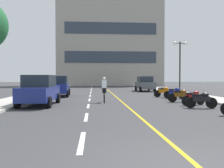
{
  "coord_description": "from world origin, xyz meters",
  "views": [
    {
      "loc": [
        -1.69,
        -4.31,
        1.66
      ],
      "look_at": [
        0.16,
        20.02,
        1.03
      ],
      "focal_mm": 39.1,
      "sensor_mm": 36.0,
      "label": 1
    }
  ],
  "objects_px": {
    "motorcycle_6": "(175,93)",
    "parked_car_near": "(40,90)",
    "parked_car_far": "(145,84)",
    "motorcycle_4": "(194,97)",
    "parked_car_mid": "(59,86)",
    "street_lamp_mid": "(180,55)",
    "motorcycle_3": "(201,100)",
    "motorcycle_5": "(181,95)",
    "motorcycle_7": "(164,92)",
    "cyclist_rider": "(104,89)"
  },
  "relations": [
    {
      "from": "motorcycle_6",
      "to": "parked_car_near",
      "type": "bearing_deg",
      "value": -158.13
    },
    {
      "from": "parked_car_far",
      "to": "motorcycle_4",
      "type": "bearing_deg",
      "value": -91.08
    },
    {
      "from": "parked_car_mid",
      "to": "street_lamp_mid",
      "type": "bearing_deg",
      "value": 10.34
    },
    {
      "from": "motorcycle_3",
      "to": "motorcycle_5",
      "type": "xyz_separation_m",
      "value": [
        0.05,
        3.27,
        0.0
      ]
    },
    {
      "from": "parked_car_mid",
      "to": "motorcycle_7",
      "type": "xyz_separation_m",
      "value": [
        9.11,
        -1.69,
        -0.44
      ]
    },
    {
      "from": "motorcycle_6",
      "to": "cyclist_rider",
      "type": "distance_m",
      "value": 6.21
    },
    {
      "from": "street_lamp_mid",
      "to": "parked_car_mid",
      "type": "bearing_deg",
      "value": -169.66
    },
    {
      "from": "motorcycle_6",
      "to": "cyclist_rider",
      "type": "bearing_deg",
      "value": -156.56
    },
    {
      "from": "parked_car_near",
      "to": "motorcycle_4",
      "type": "xyz_separation_m",
      "value": [
        9.25,
        -0.64,
        -0.44
      ]
    },
    {
      "from": "street_lamp_mid",
      "to": "motorcycle_4",
      "type": "relative_size",
      "value": 3.18
    },
    {
      "from": "parked_car_far",
      "to": "street_lamp_mid",
      "type": "bearing_deg",
      "value": -64.91
    },
    {
      "from": "parked_car_mid",
      "to": "cyclist_rider",
      "type": "bearing_deg",
      "value": -56.52
    },
    {
      "from": "parked_car_far",
      "to": "parked_car_near",
      "type": "bearing_deg",
      "value": -123.04
    },
    {
      "from": "parked_car_near",
      "to": "motorcycle_4",
      "type": "height_order",
      "value": "parked_car_near"
    },
    {
      "from": "parked_car_mid",
      "to": "parked_car_far",
      "type": "distance_m",
      "value": 12.03
    },
    {
      "from": "parked_car_far",
      "to": "motorcycle_6",
      "type": "height_order",
      "value": "parked_car_far"
    },
    {
      "from": "motorcycle_3",
      "to": "parked_car_far",
      "type": "bearing_deg",
      "value": 88.34
    },
    {
      "from": "motorcycle_3",
      "to": "motorcycle_5",
      "type": "height_order",
      "value": "same"
    },
    {
      "from": "motorcycle_5",
      "to": "motorcycle_3",
      "type": "bearing_deg",
      "value": -90.9
    },
    {
      "from": "parked_car_mid",
      "to": "motorcycle_6",
      "type": "xyz_separation_m",
      "value": [
        9.52,
        -3.34,
        -0.44
      ]
    },
    {
      "from": "parked_car_near",
      "to": "motorcycle_6",
      "type": "xyz_separation_m",
      "value": [
        9.62,
        3.86,
        -0.44
      ]
    },
    {
      "from": "parked_car_near",
      "to": "motorcycle_4",
      "type": "bearing_deg",
      "value": -3.93
    },
    {
      "from": "street_lamp_mid",
      "to": "cyclist_rider",
      "type": "bearing_deg",
      "value": -135.36
    },
    {
      "from": "motorcycle_7",
      "to": "cyclist_rider",
      "type": "bearing_deg",
      "value": -142.08
    },
    {
      "from": "motorcycle_3",
      "to": "motorcycle_4",
      "type": "distance_m",
      "value": 1.49
    },
    {
      "from": "motorcycle_3",
      "to": "cyclist_rider",
      "type": "distance_m",
      "value": 6.22
    },
    {
      "from": "parked_car_near",
      "to": "parked_car_far",
      "type": "xyz_separation_m",
      "value": [
        9.54,
        14.66,
        0.0
      ]
    },
    {
      "from": "parked_car_far",
      "to": "motorcycle_6",
      "type": "bearing_deg",
      "value": -89.57
    },
    {
      "from": "parked_car_mid",
      "to": "parked_car_far",
      "type": "bearing_deg",
      "value": 38.35
    },
    {
      "from": "parked_car_mid",
      "to": "motorcycle_3",
      "type": "height_order",
      "value": "parked_car_mid"
    },
    {
      "from": "street_lamp_mid",
      "to": "motorcycle_3",
      "type": "height_order",
      "value": "street_lamp_mid"
    },
    {
      "from": "parked_car_near",
      "to": "cyclist_rider",
      "type": "bearing_deg",
      "value": 19.55
    },
    {
      "from": "motorcycle_4",
      "to": "parked_car_near",
      "type": "bearing_deg",
      "value": 176.07
    },
    {
      "from": "street_lamp_mid",
      "to": "cyclist_rider",
      "type": "xyz_separation_m",
      "value": [
        -8.08,
        -7.98,
        -3.05
      ]
    },
    {
      "from": "parked_car_near",
      "to": "motorcycle_4",
      "type": "relative_size",
      "value": 2.59
    },
    {
      "from": "parked_car_far",
      "to": "motorcycle_7",
      "type": "bearing_deg",
      "value": -92.04
    },
    {
      "from": "motorcycle_5",
      "to": "cyclist_rider",
      "type": "distance_m",
      "value": 5.18
    },
    {
      "from": "motorcycle_4",
      "to": "motorcycle_5",
      "type": "height_order",
      "value": "same"
    },
    {
      "from": "parked_car_mid",
      "to": "motorcycle_5",
      "type": "bearing_deg",
      "value": -33.87
    },
    {
      "from": "parked_car_near",
      "to": "cyclist_rider",
      "type": "height_order",
      "value": "parked_car_near"
    },
    {
      "from": "motorcycle_3",
      "to": "motorcycle_5",
      "type": "relative_size",
      "value": 0.99
    },
    {
      "from": "parked_car_mid",
      "to": "motorcycle_7",
      "type": "distance_m",
      "value": 9.28
    },
    {
      "from": "parked_car_mid",
      "to": "motorcycle_6",
      "type": "bearing_deg",
      "value": -19.33
    },
    {
      "from": "motorcycle_3",
      "to": "motorcycle_7",
      "type": "height_order",
      "value": "same"
    },
    {
      "from": "motorcycle_3",
      "to": "motorcycle_7",
      "type": "bearing_deg",
      "value": 88.79
    },
    {
      "from": "motorcycle_4",
      "to": "street_lamp_mid",
      "type": "bearing_deg",
      "value": 74.56
    },
    {
      "from": "parked_car_near",
      "to": "motorcycle_6",
      "type": "bearing_deg",
      "value": 21.87
    },
    {
      "from": "motorcycle_4",
      "to": "motorcycle_6",
      "type": "xyz_separation_m",
      "value": [
        0.37,
        4.5,
        0.0
      ]
    },
    {
      "from": "parked_car_near",
      "to": "motorcycle_7",
      "type": "bearing_deg",
      "value": 30.87
    },
    {
      "from": "motorcycle_5",
      "to": "motorcycle_7",
      "type": "bearing_deg",
      "value": 88.56
    }
  ]
}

